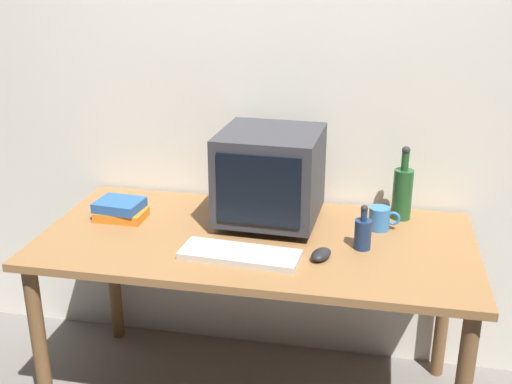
{
  "coord_description": "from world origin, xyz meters",
  "views": [
    {
      "loc": [
        0.42,
        -2.11,
        1.74
      ],
      "look_at": [
        0.0,
        0.0,
        0.93
      ],
      "focal_mm": 44.01,
      "sensor_mm": 36.0,
      "label": 1
    }
  ],
  "objects": [
    {
      "name": "keyboard",
      "position": [
        -0.02,
        -0.18,
        0.76
      ],
      "size": [
        0.43,
        0.18,
        0.02
      ],
      "primitive_type": "cube",
      "rotation": [
        0.0,
        0.0,
        -0.08
      ],
      "color": "beige",
      "rests_on": "desk"
    },
    {
      "name": "bottle_tall",
      "position": [
        0.54,
        0.29,
        0.86
      ],
      "size": [
        0.08,
        0.08,
        0.3
      ],
      "color": "#1E4C23",
      "rests_on": "desk"
    },
    {
      "name": "desk",
      "position": [
        0.0,
        0.0,
        0.66
      ],
      "size": [
        1.63,
        0.79,
        0.75
      ],
      "color": "olive",
      "rests_on": "ground"
    },
    {
      "name": "crt_monitor",
      "position": [
        0.03,
        0.15,
        0.94
      ],
      "size": [
        0.4,
        0.4,
        0.37
      ],
      "color": "#333338",
      "rests_on": "desk"
    },
    {
      "name": "mug",
      "position": [
        0.46,
        0.16,
        0.8
      ],
      "size": [
        0.12,
        0.08,
        0.09
      ],
      "color": "#3370B2",
      "rests_on": "desk"
    },
    {
      "name": "bottle_short",
      "position": [
        0.4,
        -0.02,
        0.81
      ],
      "size": [
        0.06,
        0.06,
        0.17
      ],
      "color": "navy",
      "rests_on": "desk"
    },
    {
      "name": "computer_mouse",
      "position": [
        0.26,
        -0.14,
        0.77
      ],
      "size": [
        0.09,
        0.11,
        0.04
      ],
      "primitive_type": "ellipsoid",
      "rotation": [
        0.0,
        0.0,
        -0.36
      ],
      "color": "black",
      "rests_on": "desk"
    },
    {
      "name": "back_wall",
      "position": [
        0.0,
        0.45,
        1.25
      ],
      "size": [
        4.0,
        0.08,
        2.5
      ],
      "primitive_type": "cube",
      "color": "silver",
      "rests_on": "ground"
    },
    {
      "name": "book_stack",
      "position": [
        -0.57,
        0.07,
        0.79
      ],
      "size": [
        0.2,
        0.16,
        0.08
      ],
      "color": "orange",
      "rests_on": "desk"
    }
  ]
}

